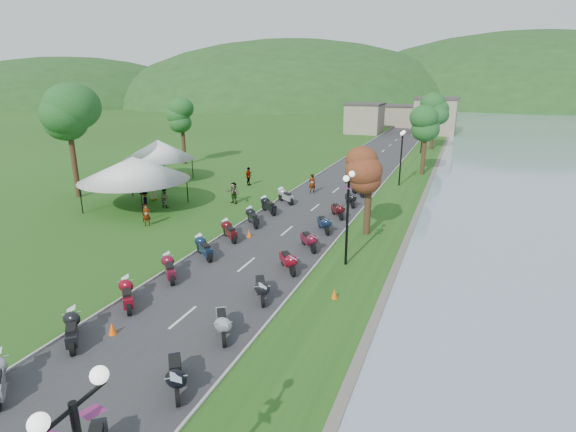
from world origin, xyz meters
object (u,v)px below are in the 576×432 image
(pedestrian_a, at_px, (148,226))
(pedestrian_b, at_px, (165,207))
(pedestrian_c, at_px, (145,212))
(vendor_tent_main, at_px, (135,183))

(pedestrian_a, bearing_deg, pedestrian_b, 82.70)
(pedestrian_a, height_order, pedestrian_b, pedestrian_b)
(pedestrian_b, relative_size, pedestrian_c, 0.93)
(vendor_tent_main, distance_m, pedestrian_b, 2.92)
(pedestrian_c, bearing_deg, pedestrian_b, 124.43)
(pedestrian_a, bearing_deg, pedestrian_c, 102.32)
(vendor_tent_main, bearing_deg, pedestrian_b, 22.90)
(pedestrian_b, distance_m, pedestrian_c, 1.68)
(pedestrian_b, height_order, pedestrian_c, pedestrian_c)
(vendor_tent_main, bearing_deg, pedestrian_c, -29.12)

